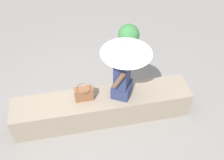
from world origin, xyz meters
name	(u,v)px	position (x,y,z in m)	size (l,w,h in m)	color
ground_plane	(103,116)	(0.00, 0.00, 0.00)	(14.00, 14.00, 0.00)	gray
stone_bench	(103,107)	(0.00, 0.00, 0.25)	(2.95, 0.55, 0.50)	gray
person_seated	(122,76)	(0.33, 0.02, 0.89)	(0.41, 0.51, 0.90)	navy
parasol	(127,48)	(0.38, 0.05, 1.41)	(0.76, 0.76, 1.02)	#B7B7BC
handbag_black	(84,94)	(-0.29, 0.01, 0.63)	(0.30, 0.22, 0.26)	brown
planter_near	(128,41)	(0.81, 1.48, 0.46)	(0.44, 0.44, 0.84)	gray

